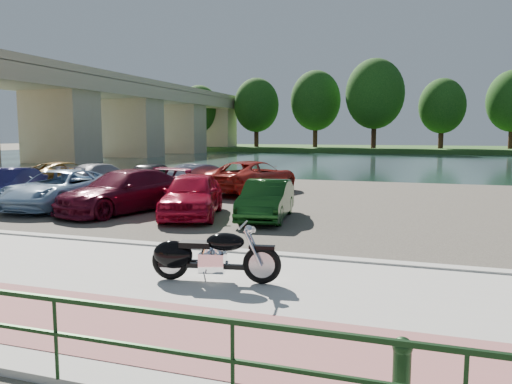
{
  "coord_description": "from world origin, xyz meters",
  "views": [
    {
      "loc": [
        3.6,
        -8.12,
        2.7
      ],
      "look_at": [
        -0.69,
        4.76,
        1.1
      ],
      "focal_mm": 35.0,
      "sensor_mm": 36.0,
      "label": 1
    }
  ],
  "objects": [
    {
      "name": "car_2",
      "position": [
        -8.66,
        6.45,
        0.72
      ],
      "size": [
        2.61,
        5.05,
        1.36
      ],
      "primitive_type": "imported",
      "rotation": [
        0.0,
        0.0,
        0.07
      ],
      "color": "#86A4C3",
      "rests_on": "parking_lot"
    },
    {
      "name": "car_9",
      "position": [
        -5.94,
        12.72,
        0.68
      ],
      "size": [
        2.65,
        4.08,
        1.27
      ],
      "primitive_type": "imported",
      "rotation": [
        0.0,
        0.0,
        2.77
      ],
      "color": "slate",
      "rests_on": "parking_lot"
    },
    {
      "name": "pink_path",
      "position": [
        0.0,
        -2.5,
        0.1
      ],
      "size": [
        60.0,
        2.0,
        0.01
      ],
      "primitive_type": "cube",
      "color": "#A05B5A",
      "rests_on": "promenade"
    },
    {
      "name": "car_4",
      "position": [
        -3.33,
        6.24,
        0.75
      ],
      "size": [
        2.81,
        4.49,
        1.42
      ],
      "primitive_type": "imported",
      "rotation": [
        0.0,
        0.0,
        0.29
      ],
      "color": "#B00B29",
      "rests_on": "parking_lot"
    },
    {
      "name": "car_1",
      "position": [
        -11.13,
        6.48,
        0.72
      ],
      "size": [
        2.56,
        4.35,
        1.36
      ],
      "primitive_type": "imported",
      "rotation": [
        0.0,
        0.0,
        0.29
      ],
      "color": "#181647",
      "rests_on": "parking_lot"
    },
    {
      "name": "parking_lot",
      "position": [
        0.0,
        11.0,
        0.02
      ],
      "size": [
        60.0,
        18.0,
        0.04
      ],
      "primitive_type": "cube",
      "color": "#3C3731",
      "rests_on": "ground"
    },
    {
      "name": "car_10",
      "position": [
        -3.52,
        12.78,
        0.77
      ],
      "size": [
        3.29,
        5.58,
        1.46
      ],
      "primitive_type": "imported",
      "rotation": [
        0.0,
        0.0,
        2.97
      ],
      "color": "#A2221B",
      "rests_on": "parking_lot"
    },
    {
      "name": "far_trees",
      "position": [
        4.36,
        65.79,
        7.49
      ],
      "size": [
        70.25,
        10.68,
        12.52
      ],
      "color": "#341C13",
      "rests_on": "far_bank"
    },
    {
      "name": "river",
      "position": [
        0.0,
        40.0,
        0.0
      ],
      "size": [
        120.0,
        40.0,
        0.0
      ],
      "primitive_type": "cube",
      "color": "#182C28",
      "rests_on": "ground"
    },
    {
      "name": "kerb",
      "position": [
        0.0,
        2.0,
        0.07
      ],
      "size": [
        60.0,
        0.3,
        0.14
      ],
      "primitive_type": "cube",
      "color": "#B8B5AD",
      "rests_on": "ground"
    },
    {
      "name": "promenade",
      "position": [
        0.0,
        -1.0,
        0.05
      ],
      "size": [
        60.0,
        6.0,
        0.1
      ],
      "primitive_type": "cube",
      "color": "#B8B5AD",
      "rests_on": "ground"
    },
    {
      "name": "ground",
      "position": [
        0.0,
        0.0,
        0.0
      ],
      "size": [
        200.0,
        200.0,
        0.0
      ],
      "primitive_type": "plane",
      "color": "#595447",
      "rests_on": "ground"
    },
    {
      "name": "far_bank",
      "position": [
        0.0,
        72.0,
        0.3
      ],
      "size": [
        120.0,
        24.0,
        0.6
      ],
      "primitive_type": "cube",
      "color": "#204D1B",
      "rests_on": "ground"
    },
    {
      "name": "car_7",
      "position": [
        -10.99,
        12.19,
        0.66
      ],
      "size": [
        2.09,
        4.4,
        1.24
      ],
      "primitive_type": "imported",
      "rotation": [
        0.0,
        0.0,
        3.06
      ],
      "color": "#9A9AA2",
      "rests_on": "parking_lot"
    },
    {
      "name": "car_6",
      "position": [
        -13.57,
        12.8,
        0.66
      ],
      "size": [
        2.98,
        4.78,
        1.23
      ],
      "primitive_type": "imported",
      "rotation": [
        0.0,
        0.0,
        2.92
      ],
      "color": "olive",
      "rests_on": "parking_lot"
    },
    {
      "name": "car_8",
      "position": [
        -8.33,
        12.52,
        0.71
      ],
      "size": [
        1.97,
        4.1,
        1.35
      ],
      "primitive_type": "imported",
      "rotation": [
        0.0,
        0.0,
        3.24
      ],
      "color": "black",
      "rests_on": "parking_lot"
    },
    {
      "name": "railing",
      "position": [
        0.0,
        -4.0,
        0.79
      ],
      "size": [
        24.04,
        0.05,
        0.9
      ],
      "color": "#163118",
      "rests_on": "promenade"
    },
    {
      "name": "bridge",
      "position": [
        -28.0,
        41.02,
        5.52
      ],
      "size": [
        7.0,
        56.0,
        8.55
      ],
      "color": "tan",
      "rests_on": "ground"
    },
    {
      "name": "motorcycle",
      "position": [
        0.01,
        -0.26,
        0.56
      ],
      "size": [
        2.32,
        0.81,
        1.05
      ],
      "rotation": [
        0.0,
        0.0,
        0.17
      ],
      "color": "black",
      "rests_on": "promenade"
    },
    {
      "name": "car_5",
      "position": [
        -0.93,
        6.51,
        0.65
      ],
      "size": [
        1.75,
        3.83,
        1.22
      ],
      "primitive_type": "imported",
      "rotation": [
        0.0,
        0.0,
        0.13
      ],
      "color": "#0F3711",
      "rests_on": "parking_lot"
    },
    {
      "name": "car_3",
      "position": [
        -5.92,
        6.34,
        0.75
      ],
      "size": [
        3.34,
        5.28,
        1.43
      ],
      "primitive_type": "imported",
      "rotation": [
        0.0,
        0.0,
        -0.29
      ],
      "color": "#520B1F",
      "rests_on": "parking_lot"
    }
  ]
}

